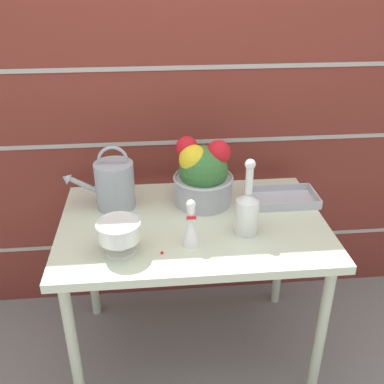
{
  "coord_description": "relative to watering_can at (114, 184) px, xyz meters",
  "views": [
    {
      "loc": [
        -0.16,
        -1.6,
        1.73
      ],
      "look_at": [
        0.0,
        0.04,
        0.86
      ],
      "focal_mm": 42.0,
      "sensor_mm": 36.0,
      "label": 1
    }
  ],
  "objects": [
    {
      "name": "brick_wall",
      "position": [
        0.33,
        0.33,
        0.25
      ],
      "size": [
        3.6,
        0.08,
        2.2
      ],
      "color": "maroon",
      "rests_on": "ground_plane"
    },
    {
      "name": "fallen_petal",
      "position": [
        0.19,
        -0.38,
        -0.11
      ],
      "size": [
        0.01,
        0.01,
        0.01
      ],
      "color": "red",
      "rests_on": "patio_table"
    },
    {
      "name": "glass_decanter",
      "position": [
        0.53,
        -0.27,
        -0.0
      ],
      "size": [
        0.09,
        0.09,
        0.32
      ],
      "color": "silver",
      "rests_on": "patio_table"
    },
    {
      "name": "wire_tray",
      "position": [
        0.75,
        -0.03,
        -0.1
      ],
      "size": [
        0.31,
        0.19,
        0.04
      ],
      "color": "#B7B7BC",
      "rests_on": "patio_table"
    },
    {
      "name": "patio_table",
      "position": [
        0.33,
        -0.16,
        -0.19
      ],
      "size": [
        1.11,
        0.73,
        0.74
      ],
      "color": "beige",
      "rests_on": "ground_plane"
    },
    {
      "name": "figurine_vase",
      "position": [
        0.31,
        -0.33,
        -0.03
      ],
      "size": [
        0.07,
        0.07,
        0.2
      ],
      "color": "white",
      "rests_on": "patio_table"
    },
    {
      "name": "watering_can",
      "position": [
        0.0,
        0.0,
        0.0
      ],
      "size": [
        0.31,
        0.17,
        0.29
      ],
      "color": "#9EA3A8",
      "rests_on": "patio_table"
    },
    {
      "name": "ground_plane",
      "position": [
        0.33,
        -0.16,
        -0.85
      ],
      "size": [
        12.0,
        12.0,
        0.0
      ],
      "primitive_type": "plane",
      "color": "gray"
    },
    {
      "name": "flower_planter",
      "position": [
        0.39,
        -0.0,
        0.03
      ],
      "size": [
        0.27,
        0.27,
        0.31
      ],
      "color": "#ADADB2",
      "rests_on": "patio_table"
    },
    {
      "name": "crystal_pedestal_bowl",
      "position": [
        0.04,
        -0.35,
        -0.02
      ],
      "size": [
        0.17,
        0.17,
        0.13
      ],
      "color": "silver",
      "rests_on": "patio_table"
    }
  ]
}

